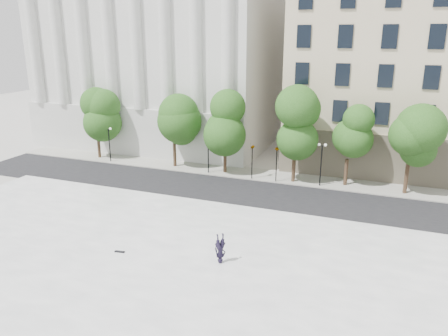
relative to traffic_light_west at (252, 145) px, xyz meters
The scene contains 11 objects.
ground 22.61m from the traffic_light_west, 90.00° to the right, with size 160.00×160.00×0.00m, color #B9B6AF.
plaza 19.61m from the traffic_light_west, 90.00° to the right, with size 44.00×22.00×0.45m, color white.
street 5.67m from the traffic_light_west, 90.00° to the right, with size 60.00×8.00×0.02m, color black.
far_sidewalk 4.02m from the traffic_light_west, 90.01° to the left, with size 60.00×4.00×0.12m, color #ABA99E.
building_west 25.26m from the traffic_light_west, 136.25° to the left, with size 31.50×27.65×25.60m.
traffic_light_west is the anchor object (origin of this frame).
traffic_light_east 2.58m from the traffic_light_west, ahead, with size 0.94×1.95×4.27m.
person_lying 18.62m from the traffic_light_west, 78.92° to the right, with size 0.72×0.47×1.98m, color black.
skateboard 19.71m from the traffic_light_west, 99.83° to the right, with size 0.69×0.18×0.07m, color black.
street_trees 2.64m from the traffic_light_west, 142.90° to the left, with size 38.76×4.52×7.84m.
lamp_posts 1.39m from the traffic_light_west, 14.74° to the left, with size 37.61×0.28×4.50m.
Camera 1 is at (12.67, -19.04, 14.46)m, focal length 35.00 mm.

